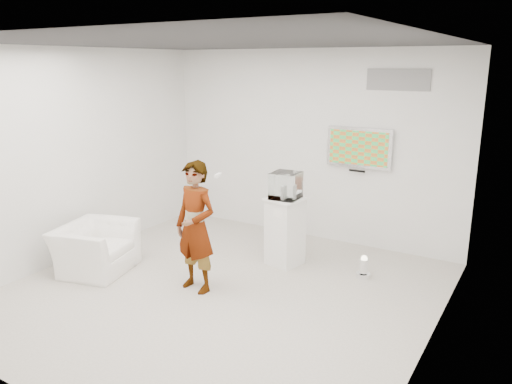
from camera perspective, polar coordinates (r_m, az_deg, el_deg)
room at (r=5.90m, az=-4.34°, el=1.95°), size 5.01×5.01×3.00m
tv at (r=7.66m, az=11.72°, el=5.00°), size 1.00×0.08×0.60m
logo_decal at (r=7.44m, az=15.93°, el=12.23°), size 0.90×0.02×0.30m
person at (r=6.19m, az=-6.92°, el=-3.99°), size 0.65×0.47×1.65m
armchair at (r=7.21m, az=-17.88°, el=-6.12°), size 1.10×1.19×0.65m
pedestal at (r=7.05m, az=3.34°, el=-4.52°), size 0.56×0.56×0.96m
floor_uplight at (r=6.86m, az=12.21°, el=-8.40°), size 0.25×0.25×0.29m
vitrine at (r=6.86m, az=3.42°, el=0.75°), size 0.39×0.39×0.37m
console at (r=6.88m, az=3.41°, el=0.05°), size 0.04×0.14×0.19m
wii_remote at (r=5.95m, az=-4.38°, el=1.91°), size 0.07×0.15×0.04m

